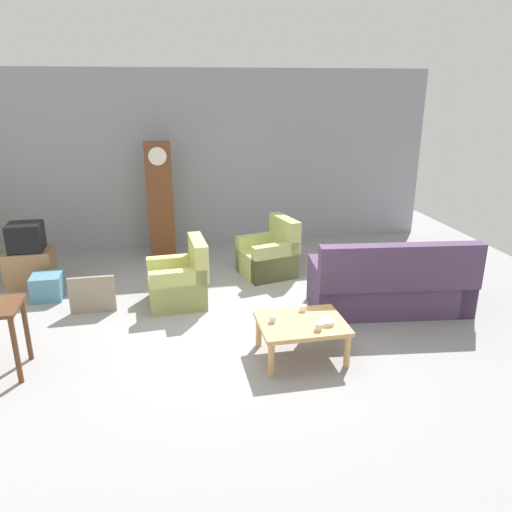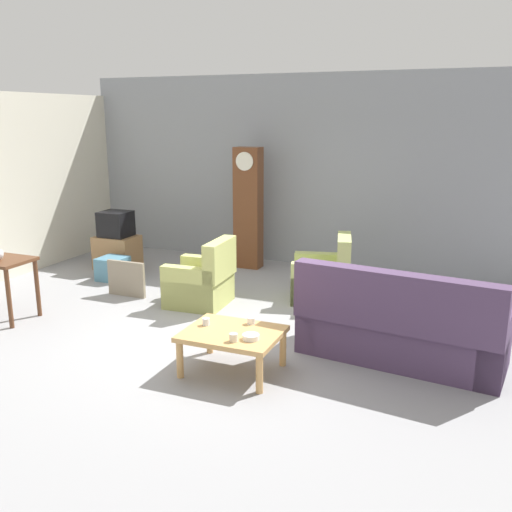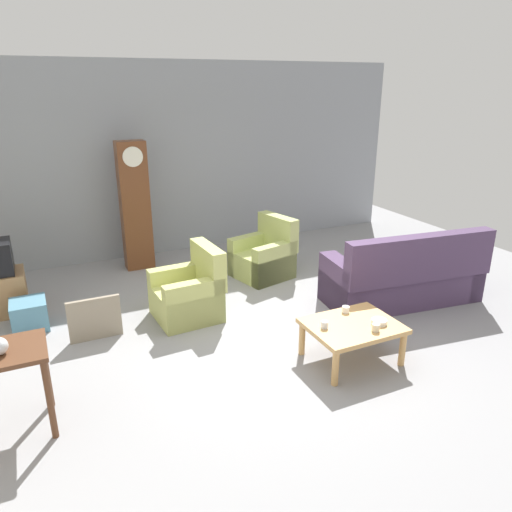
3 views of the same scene
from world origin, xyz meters
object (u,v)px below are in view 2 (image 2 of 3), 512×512
Objects in this scene: tv_crt at (116,224)px; storage_box_blue at (113,268)px; couch_floral at (400,329)px; cup_white_porcelain at (251,321)px; framed_picture_leaning at (126,279)px; armchair_olive_near at (202,283)px; grandfather_clock at (248,208)px; coffee_table_wood at (232,337)px; cup_cream_tall at (233,337)px; tv_stand_cabinet at (117,252)px; cup_blue_rimmed at (206,322)px; bowl_white_stacked at (251,337)px; armchair_olive_far at (323,279)px.

tv_crt is 1.13× the size of storage_box_blue.
cup_white_porcelain is (-1.42, -0.65, 0.11)m from couch_floral.
framed_picture_leaning is at bearing 169.33° from couch_floral.
grandfather_clock reaches higher than armchair_olive_near.
grandfather_clock is at bearing 110.85° from coffee_table_wood.
cup_cream_tall reaches higher than cup_white_porcelain.
grandfather_clock is 24.89× the size of cup_cream_tall.
armchair_olive_near is at bearing -84.77° from grandfather_clock.
framed_picture_leaning is (1.03, -1.22, -0.02)m from tv_stand_cabinet.
tv_stand_cabinet is at bearing 152.67° from armchair_olive_near.
tv_crt reaches higher than framed_picture_leaning.
bowl_white_stacked is (0.57, -0.17, -0.01)m from cup_blue_rimmed.
armchair_olive_far is at bearing 86.80° from cup_white_porcelain.
tv_stand_cabinet reaches higher than cup_cream_tall.
cup_blue_rimmed is (1.12, -3.74, -0.55)m from grandfather_clock.
framed_picture_leaning reaches higher than cup_white_porcelain.
tv_stand_cabinet is at bearing 141.14° from bowl_white_stacked.
cup_cream_tall reaches higher than bowl_white_stacked.
armchair_olive_far is at bearing 85.09° from coffee_table_wood.
tv_crt is (-3.68, 0.30, 0.46)m from armchair_olive_far.
tv_stand_cabinet is (-4.98, 1.96, -0.08)m from couch_floral.
couch_floral is 4.56× the size of tv_crt.
armchair_olive_far is 2.81m from framed_picture_leaning.
tv_crt is 4.23m from cup_blue_rimmed.
cup_white_porcelain is 0.49m from cup_cream_tall.
framed_picture_leaning is at bearing 146.55° from bowl_white_stacked.
cup_white_porcelain is 0.50× the size of bowl_white_stacked.
bowl_white_stacked is (1.51, -1.85, 0.15)m from armchair_olive_near.
coffee_table_wood is at bearing -34.22° from framed_picture_leaning.
grandfather_clock is 2.41m from storage_box_blue.
armchair_olive_far is at bearing 5.12° from storage_box_blue.
bowl_white_stacked reaches higher than coffee_table_wood.
grandfather_clock is 2.98× the size of tv_stand_cabinet.
framed_picture_leaning is 2.89m from cup_white_porcelain.
cup_blue_rimmed reaches higher than storage_box_blue.
tv_stand_cabinet is 4.22m from cup_blue_rimmed.
couch_floral reaches higher than cup_cream_tall.
armchair_olive_far is (-1.29, 1.66, -0.05)m from couch_floral.
tv_crt is at bearing 138.07° from cup_blue_rimmed.
cup_white_porcelain is (0.09, 0.26, 0.10)m from coffee_table_wood.
grandfather_clock is at bearing 113.44° from bowl_white_stacked.
tv_crt is at bearing 140.31° from coffee_table_wood.
tv_crt is at bearing 152.67° from armchair_olive_near.
armchair_olive_far reaches higher than cup_cream_tall.
bowl_white_stacked is (3.71, -2.99, -0.31)m from tv_crt.
tv_stand_cabinet is (-2.02, -0.92, -0.74)m from grandfather_clock.
storage_box_blue is at bearing 163.63° from couch_floral.
cup_white_porcelain reaches higher than coffee_table_wood.
armchair_olive_near is at bearing -150.37° from armchair_olive_far.
framed_picture_leaning reaches higher than bowl_white_stacked.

